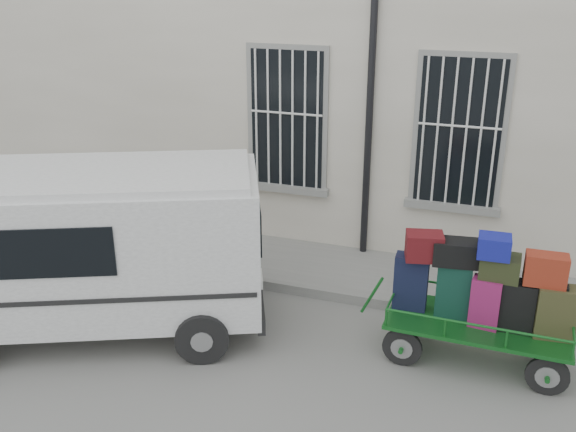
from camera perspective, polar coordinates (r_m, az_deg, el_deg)
The scene contains 5 objects.
ground at distance 8.58m, azimuth -4.14°, elevation -10.82°, with size 80.00×80.00×0.00m, color slate.
building at distance 12.59m, azimuth 5.61°, elevation 14.16°, with size 24.00×5.15×6.00m.
sidewalk at distance 10.35m, azimuth 0.62°, elevation -4.33°, with size 24.00×1.70×0.15m, color gray.
luggage_cart at distance 8.01m, azimuth 16.76°, elevation -6.84°, with size 2.53×1.02×1.71m.
van at distance 8.60m, azimuth -17.19°, elevation -2.21°, with size 4.71×3.43×2.21m.
Camera 1 is at (2.94, -6.64, 4.58)m, focal length 40.00 mm.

